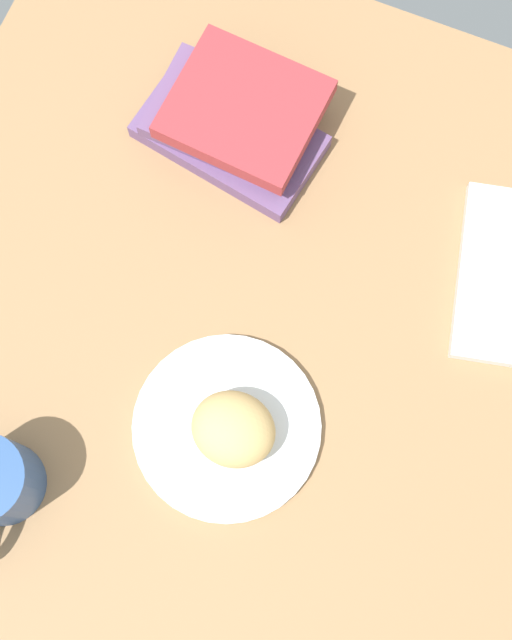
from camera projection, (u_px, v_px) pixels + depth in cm
name	position (u px, v px, depth cm)	size (l,w,h in cm)	color
dining_table	(333.00, 351.00, 105.01)	(110.00, 90.00, 4.00)	#9E754C
round_plate	(226.00, 427.00, 100.03)	(21.34, 21.34, 1.40)	white
scone_pastry	(232.00, 429.00, 96.11)	(9.35, 8.32, 6.32)	#DCB26C
book_stack	(233.00, 121.00, 106.58)	(23.56, 18.01, 6.85)	#6B4C7A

